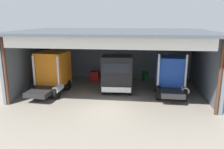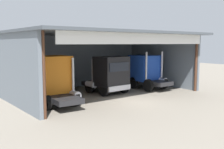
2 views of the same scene
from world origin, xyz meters
name	(u,v)px [view 2 (image 2 of 2)]	position (x,y,z in m)	size (l,w,h in m)	color
ground_plane	(138,102)	(0.00, 0.00, 0.00)	(80.00, 80.00, 0.00)	gray
workshop_shed	(97,51)	(0.00, 5.47, 3.83)	(16.24, 10.67, 5.44)	slate
truck_orange_yard_outside	(53,79)	(-5.34, 3.54, 1.88)	(2.69, 5.06, 3.58)	orange
truck_black_right_bay	(109,74)	(0.35, 4.15, 1.75)	(2.86, 4.59, 3.34)	black
truck_blue_left_bay	(146,71)	(4.92, 4.02, 1.77)	(2.56, 4.37, 3.69)	#1E47B7
oil_drum	(102,80)	(2.92, 8.71, 0.46)	(0.58, 0.58, 0.91)	#197233
tool_cart	(62,86)	(-2.41, 7.77, 0.50)	(0.90, 0.60, 1.00)	red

